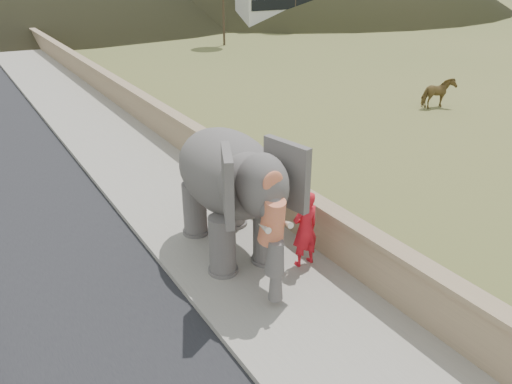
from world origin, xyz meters
TOP-DOWN VIEW (x-y plane):
  - ground at (0.00, 0.00)m, footprint 160.00×160.00m
  - walkway at (0.00, 10.00)m, footprint 3.00×120.00m
  - parapet at (1.65, 10.00)m, footprint 0.30×120.00m
  - cow at (12.96, 7.52)m, footprint 1.51×0.79m
  - distant_car at (19.47, 36.16)m, footprint 4.55×2.97m
  - bus_white at (23.77, 32.38)m, footprint 11.11×3.02m
  - bus_orange at (31.09, 33.02)m, footprint 11.28×4.95m
  - elephant_and_man at (0.02, 2.22)m, footprint 2.41×3.96m

SIDE VIEW (x-z plane):
  - ground at x=0.00m, z-range 0.00..0.00m
  - walkway at x=0.00m, z-range 0.00..0.15m
  - parapet at x=1.65m, z-range 0.00..1.10m
  - cow at x=12.96m, z-range 0.00..1.23m
  - distant_car at x=19.47m, z-range 0.00..1.44m
  - elephant_and_man at x=0.02m, z-range 0.14..2.86m
  - bus_white at x=23.77m, z-range 0.00..3.10m
  - bus_orange at x=31.09m, z-range 0.00..3.10m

